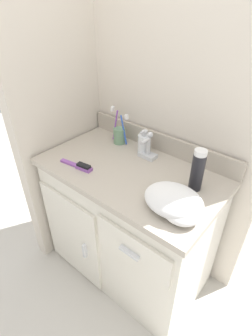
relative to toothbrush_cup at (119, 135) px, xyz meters
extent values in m
plane|color=beige|center=(0.21, -0.17, -0.79)|extent=(6.00, 6.00, 0.00)
cube|color=beige|center=(0.21, 0.14, 0.31)|extent=(1.08, 0.08, 2.20)
cube|color=beige|center=(-0.29, -0.17, 0.31)|extent=(0.08, 0.59, 2.20)
cube|color=silver|center=(0.21, -0.17, -0.43)|extent=(0.87, 0.47, 0.71)
cube|color=silver|center=(0.00, -0.41, -0.47)|extent=(0.42, 0.02, 0.57)
cube|color=silver|center=(0.43, -0.41, -0.24)|extent=(0.38, 0.02, 0.17)
cube|color=silver|center=(0.13, -0.43, -0.47)|extent=(0.02, 0.02, 0.09)
cube|color=silver|center=(0.43, -0.43, -0.24)|extent=(0.10, 0.02, 0.01)
cube|color=#B2A899|center=(0.21, -0.17, -0.07)|extent=(0.90, 0.51, 0.03)
ellipsoid|color=#A49A8C|center=(0.21, -0.17, -0.15)|extent=(0.37, 0.23, 0.21)
cylinder|color=silver|center=(0.21, -0.17, -0.25)|extent=(0.03, 0.03, 0.01)
cube|color=#B2A899|center=(0.21, 0.08, 0.00)|extent=(0.90, 0.02, 0.10)
cube|color=silver|center=(0.21, -0.02, -0.04)|extent=(0.09, 0.06, 0.02)
cylinder|color=silver|center=(0.21, -0.02, 0.01)|extent=(0.02, 0.02, 0.08)
cylinder|color=silver|center=(0.21, -0.05, 0.05)|extent=(0.02, 0.06, 0.02)
sphere|color=silver|center=(0.21, -0.01, 0.07)|extent=(0.03, 0.03, 0.03)
cylinder|color=gray|center=(0.00, 0.00, -0.01)|extent=(0.07, 0.07, 0.09)
cylinder|color=blue|center=(0.03, 0.00, 0.04)|extent=(0.05, 0.01, 0.16)
cube|color=white|center=(0.05, 0.00, 0.12)|extent=(0.02, 0.02, 0.03)
cylinder|color=purple|center=(-0.03, 0.00, 0.05)|extent=(0.05, 0.01, 0.18)
cube|color=white|center=(-0.05, 0.00, 0.14)|extent=(0.02, 0.02, 0.03)
cylinder|color=white|center=(0.17, 0.00, 0.00)|extent=(0.07, 0.07, 0.10)
cylinder|color=silver|center=(0.17, 0.00, 0.06)|extent=(0.03, 0.03, 0.03)
cylinder|color=silver|center=(0.17, -0.02, 0.08)|extent=(0.01, 0.04, 0.01)
cylinder|color=black|center=(0.52, -0.10, 0.03)|extent=(0.05, 0.05, 0.17)
cylinder|color=white|center=(0.52, -0.10, 0.13)|extent=(0.05, 0.05, 0.02)
cube|color=purple|center=(-0.04, -0.33, -0.04)|extent=(0.10, 0.04, 0.01)
cube|color=purple|center=(0.05, -0.31, -0.04)|extent=(0.09, 0.04, 0.02)
cube|color=black|center=(0.05, -0.31, -0.03)|extent=(0.07, 0.04, 0.01)
ellipsoid|color=white|center=(0.52, -0.27, -0.01)|extent=(0.24, 0.20, 0.08)
ellipsoid|color=white|center=(0.57, -0.29, -0.02)|extent=(0.14, 0.14, 0.06)
camera|label=1|loc=(0.87, -0.97, 0.66)|focal=28.00mm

